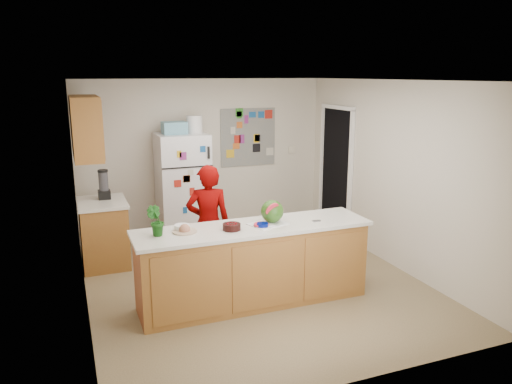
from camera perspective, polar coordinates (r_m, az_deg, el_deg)
name	(u,v)px	position (r m, az deg, el deg)	size (l,w,h in m)	color
floor	(254,284)	(6.41, -0.20, -10.42)	(4.00, 4.50, 0.02)	brown
wall_back	(204,158)	(8.12, -5.94, 3.92)	(4.00, 0.02, 2.50)	beige
wall_left	(78,201)	(5.63, -19.67, -1.03)	(0.02, 4.50, 2.50)	beige
wall_right	(393,175)	(6.97, 15.42, 1.94)	(0.02, 4.50, 2.50)	beige
ceiling	(254,79)	(5.86, -0.22, 12.74)	(4.00, 4.50, 0.02)	white
doorway	(336,172)	(8.19, 9.18, 2.26)	(0.03, 0.85, 2.04)	black
peninsula_base	(254,266)	(5.74, -0.28, -8.48)	(2.60, 0.62, 0.88)	brown
peninsula_top	(254,228)	(5.58, -0.28, -4.09)	(2.68, 0.70, 0.04)	silver
side_counter_base	(104,234)	(7.16, -16.98, -4.65)	(0.60, 0.80, 0.86)	brown
side_counter_top	(102,203)	(7.04, -17.23, -1.16)	(0.64, 0.84, 0.04)	silver
upper_cabinets	(86,128)	(6.81, -18.88, 6.98)	(0.35, 1.00, 0.80)	brown
refrigerator	(183,189)	(7.73, -8.33, 0.34)	(0.75, 0.70, 1.70)	silver
fridge_top_bin	(174,128)	(7.55, -9.32, 7.24)	(0.35, 0.28, 0.18)	#5999B2
photo_collage	(248,137)	(8.28, -0.91, 6.27)	(0.95, 0.01, 0.95)	slate
person	(208,224)	(6.27, -5.47, -3.61)	(0.55, 0.36, 1.50)	#610100
blender_appliance	(104,185)	(7.11, -17.02, 0.74)	(0.13, 0.13, 0.38)	black
cutting_board	(268,224)	(5.63, 1.36, -3.66)	(0.40, 0.30, 0.01)	white
watermelon	(272,211)	(5.63, 1.86, -2.23)	(0.26, 0.26, 0.26)	#14550D
watermelon_slice	(261,225)	(5.54, 0.61, -3.74)	(0.17, 0.17, 0.02)	red
cherry_bowl	(232,227)	(5.43, -2.80, -4.00)	(0.20, 0.20, 0.07)	black
white_bowl	(182,227)	(5.48, -8.45, -4.03)	(0.17, 0.17, 0.06)	white
cobalt_bowl	(263,225)	(5.51, 0.75, -3.83)	(0.13, 0.13, 0.05)	#000B5D
plate	(185,231)	(5.41, -8.15, -4.48)	(0.27, 0.27, 0.02)	beige
paper_towel	(265,225)	(5.59, 1.06, -3.74)	(0.20, 0.18, 0.02)	white
keys	(316,221)	(5.78, 6.93, -3.30)	(0.10, 0.04, 0.01)	gray
potted_plant	(156,221)	(5.31, -11.41, -3.26)	(0.18, 0.14, 0.32)	#104213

